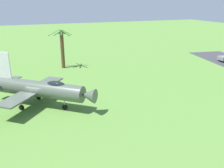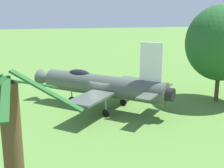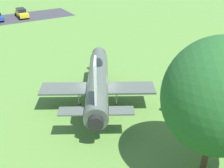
{
  "view_description": "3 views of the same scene",
  "coord_description": "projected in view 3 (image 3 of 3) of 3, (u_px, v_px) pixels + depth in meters",
  "views": [
    {
      "loc": [
        -1.31,
        -26.48,
        11.36
      ],
      "look_at": [
        8.88,
        -0.01,
        1.5
      ],
      "focal_mm": 38.88,
      "sensor_mm": 36.0,
      "label": 1
    },
    {
      "loc": [
        4.29,
        24.65,
        8.53
      ],
      "look_at": [
        -0.53,
        0.99,
        2.41
      ],
      "focal_mm": 49.21,
      "sensor_mm": 36.0,
      "label": 2
    },
    {
      "loc": [
        -16.41,
        12.58,
        12.84
      ],
      "look_at": [
        -1.08,
        -0.71,
        2.12
      ],
      "focal_mm": 43.2,
      "sensor_mm": 36.0,
      "label": 3
    }
  ],
  "objects": [
    {
      "name": "ground_plane",
      "position": [
        98.0,
        103.0,
        24.25
      ],
      "size": [
        200.0,
        200.0,
        0.0
      ],
      "primitive_type": "plane",
      "color": "#568438"
    },
    {
      "name": "info_plaque",
      "position": [
        168.0,
        104.0,
        22.52
      ],
      "size": [
        0.62,
        0.43,
        1.14
      ],
      "color": "#333333",
      "rests_on": "ground_plane"
    },
    {
      "name": "parked_car_yellow",
      "position": [
        22.0,
        13.0,
        51.57
      ],
      "size": [
        5.01,
        2.67,
        1.6
      ],
      "rotation": [
        0.0,
        0.0,
        9.22
      ],
      "color": "gold",
      "rests_on": "ground_plane"
    },
    {
      "name": "shade_tree",
      "position": [
        218.0,
        96.0,
        14.73
      ],
      "size": [
        6.19,
        6.45,
        8.74
      ],
      "color": "brown",
      "rests_on": "ground_plane"
    },
    {
      "name": "display_jet",
      "position": [
        98.0,
        81.0,
        23.6
      ],
      "size": [
        11.54,
        10.37,
        5.91
      ],
      "rotation": [
        0.0,
        0.0,
        5.59
      ],
      "color": "#4C564C",
      "rests_on": "ground_plane"
    }
  ]
}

